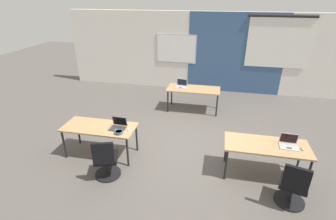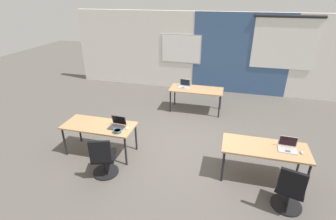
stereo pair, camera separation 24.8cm
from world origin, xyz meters
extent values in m
plane|color=#56514C|center=(0.00, 0.00, 0.00)|extent=(24.00, 24.00, 0.00)
cube|color=silver|center=(0.00, 4.20, 1.40)|extent=(10.00, 0.20, 2.80)
cube|color=#385684|center=(1.21, 4.09, 1.40)|extent=(3.30, 0.01, 2.80)
cube|color=#B7B7BC|center=(-0.90, 4.09, 1.50)|extent=(1.48, 0.02, 1.04)
cube|color=white|center=(-0.90, 4.08, 1.50)|extent=(1.40, 0.02, 0.96)
cube|color=white|center=(2.56, 4.08, 1.84)|extent=(2.00, 0.02, 1.63)
cylinder|color=black|center=(2.56, 4.08, 2.70)|extent=(2.10, 0.10, 0.10)
cube|color=tan|center=(-1.75, -0.60, 0.70)|extent=(1.60, 0.70, 0.04)
cylinder|color=black|center=(-2.49, -0.90, 0.34)|extent=(0.04, 0.04, 0.68)
cylinder|color=black|center=(-1.01, -0.90, 0.34)|extent=(0.04, 0.04, 0.68)
cylinder|color=black|center=(-2.49, -0.30, 0.34)|extent=(0.04, 0.04, 0.68)
cylinder|color=black|center=(-1.01, -0.30, 0.34)|extent=(0.04, 0.04, 0.68)
cube|color=tan|center=(1.75, -0.60, 0.70)|extent=(1.60, 0.70, 0.04)
cylinder|color=black|center=(1.01, -0.90, 0.34)|extent=(0.04, 0.04, 0.68)
cylinder|color=black|center=(2.49, -0.90, 0.34)|extent=(0.04, 0.04, 0.68)
cylinder|color=black|center=(1.01, -0.30, 0.34)|extent=(0.04, 0.04, 0.68)
cylinder|color=black|center=(2.49, -0.30, 0.34)|extent=(0.04, 0.04, 0.68)
cube|color=tan|center=(0.00, 2.20, 0.70)|extent=(1.60, 0.70, 0.04)
cylinder|color=black|center=(-0.74, 1.90, 0.34)|extent=(0.04, 0.04, 0.68)
cylinder|color=black|center=(0.74, 1.90, 0.34)|extent=(0.04, 0.04, 0.68)
cylinder|color=black|center=(-0.74, 2.50, 0.34)|extent=(0.04, 0.04, 0.68)
cylinder|color=black|center=(0.74, 2.50, 0.34)|extent=(0.04, 0.04, 0.68)
cube|color=#B7B7BC|center=(2.14, -0.61, 0.73)|extent=(0.34, 0.25, 0.02)
cube|color=#4C4C4F|center=(2.13, -0.67, 0.74)|extent=(0.09, 0.06, 0.00)
cube|color=#B7B7BC|center=(2.14, -0.48, 0.85)|extent=(0.33, 0.06, 0.22)
cube|color=black|center=(2.14, -0.49, 0.85)|extent=(0.30, 0.05, 0.19)
ellipsoid|color=#B2B2B7|center=(2.38, -0.64, 0.74)|extent=(0.06, 0.10, 0.03)
cylinder|color=black|center=(2.14, -1.27, 0.02)|extent=(0.52, 0.52, 0.04)
cylinder|color=black|center=(2.14, -1.27, 0.21)|extent=(0.06, 0.06, 0.34)
cube|color=black|center=(2.14, -1.27, 0.42)|extent=(0.55, 0.55, 0.08)
cube|color=black|center=(2.07, -1.51, 0.69)|extent=(0.40, 0.17, 0.46)
sphere|color=black|center=(2.21, -1.05, 0.02)|extent=(0.04, 0.04, 0.04)
sphere|color=black|center=(2.34, -1.40, 0.02)|extent=(0.04, 0.04, 0.04)
sphere|color=black|center=(1.91, -1.28, 0.02)|extent=(0.04, 0.04, 0.04)
cube|color=#333338|center=(-1.31, -0.63, 0.73)|extent=(0.34, 0.25, 0.02)
cube|color=#4C4C4F|center=(-1.31, -0.69, 0.74)|extent=(0.09, 0.06, 0.00)
cube|color=#333338|center=(-1.30, -0.49, 0.85)|extent=(0.33, 0.07, 0.22)
cube|color=black|center=(-1.30, -0.50, 0.85)|extent=(0.30, 0.06, 0.19)
ellipsoid|color=silver|center=(-1.07, -0.60, 0.74)|extent=(0.07, 0.11, 0.03)
cylinder|color=black|center=(-1.32, -1.26, 0.02)|extent=(0.52, 0.52, 0.04)
cylinder|color=black|center=(-1.32, -1.26, 0.21)|extent=(0.06, 0.06, 0.34)
cube|color=black|center=(-1.32, -1.26, 0.42)|extent=(0.55, 0.55, 0.08)
cube|color=black|center=(-1.24, -1.50, 0.69)|extent=(0.40, 0.18, 0.46)
sphere|color=black|center=(-1.39, -1.04, 0.02)|extent=(0.04, 0.04, 0.04)
sphere|color=black|center=(-1.09, -1.26, 0.02)|extent=(0.04, 0.04, 0.04)
sphere|color=black|center=(-1.51, -1.40, 0.02)|extent=(0.04, 0.04, 0.04)
cube|color=#B7B7BC|center=(-0.40, 2.22, 0.73)|extent=(0.36, 0.27, 0.02)
cube|color=#4C4C4F|center=(-0.41, 2.17, 0.74)|extent=(0.10, 0.07, 0.00)
cube|color=#B7B7BC|center=(-0.38, 2.35, 0.85)|extent=(0.33, 0.09, 0.22)
cube|color=black|center=(-0.38, 2.35, 0.85)|extent=(0.30, 0.07, 0.19)
cylinder|color=#3D6070|center=(-1.21, -0.80, 0.75)|extent=(0.17, 0.17, 0.05)
torus|color=#3D6070|center=(-1.21, -0.80, 0.78)|extent=(0.18, 0.18, 0.02)
cylinder|color=gold|center=(-1.21, -0.80, 0.77)|extent=(0.14, 0.14, 0.01)
camera|label=1|loc=(0.72, -4.99, 3.40)|focal=26.80mm
camera|label=2|loc=(0.96, -4.94, 3.40)|focal=26.80mm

